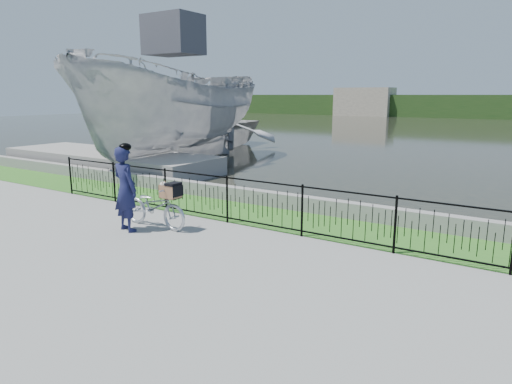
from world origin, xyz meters
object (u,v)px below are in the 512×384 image
Objects in this scene: dock at (108,160)px; boat_far at (182,129)px; bicycle_rig at (155,206)px; cyclist at (125,188)px; boat_near at (176,112)px.

boat_far is (-1.92, 6.70, 0.79)m from dock.
bicycle_rig reaches higher than dock.
boat_near is (-5.69, 7.89, 1.31)m from cyclist.
cyclist is (7.49, -5.65, 0.63)m from dock.
cyclist reaches higher than dock.
cyclist is 9.81m from boat_near.
bicycle_rig is 15.31m from boat_far.
boat_far is (-3.72, 4.46, -1.15)m from boat_near.
bicycle_rig is 9.66m from boat_near.
cyclist is at bearing -52.70° from boat_far.
bicycle_rig is at bearing -50.46° from boat_far.
boat_far reaches higher than bicycle_rig.
dock is 9.33m from bicycle_rig.
bicycle_rig is 0.93× the size of cyclist.
cyclist reaches higher than bicycle_rig.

